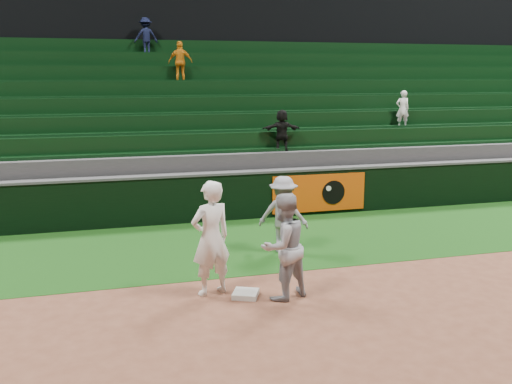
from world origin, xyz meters
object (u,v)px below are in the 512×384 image
first_base (246,294)px  baserunner (283,246)px  first_baseman (211,238)px  base_coach (283,214)px

first_base → baserunner: baserunner is taller
first_base → first_baseman: size_ratio=0.21×
first_base → baserunner: bearing=-19.7°
first_baseman → base_coach: size_ratio=1.22×
first_baseman → baserunner: (1.12, -0.49, -0.09)m
first_baseman → baserunner: first_baseman is taller
baserunner → base_coach: (0.79, 2.43, -0.08)m
first_base → first_baseman: bearing=152.0°
first_base → base_coach: (1.39, 2.22, 0.77)m
base_coach → first_baseman: bearing=72.8°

